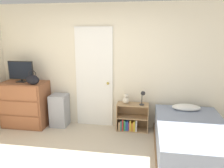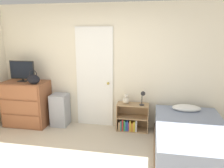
{
  "view_description": "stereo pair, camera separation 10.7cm",
  "coord_description": "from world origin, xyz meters",
  "px_view_note": "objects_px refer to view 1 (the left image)",
  "views": [
    {
      "loc": [
        0.93,
        -2.39,
        2.0
      ],
      "look_at": [
        0.27,
        1.75,
        0.99
      ],
      "focal_mm": 35.0,
      "sensor_mm": 36.0,
      "label": 1
    },
    {
      "loc": [
        1.04,
        -2.37,
        2.0
      ],
      "look_at": [
        0.27,
        1.75,
        0.99
      ],
      "focal_mm": 35.0,
      "sensor_mm": 36.0,
      "label": 2
    }
  ],
  "objects_px": {
    "handbag": "(33,80)",
    "teddy_bear": "(126,99)",
    "tv": "(21,71)",
    "bookshelf": "(131,120)",
    "desk_lamp": "(143,95)",
    "bed": "(192,139)",
    "storage_bin": "(60,110)",
    "dresser": "(26,104)"
  },
  "relations": [
    {
      "from": "storage_bin",
      "to": "tv",
      "type": "bearing_deg",
      "value": -174.08
    },
    {
      "from": "dresser",
      "to": "bookshelf",
      "type": "height_order",
      "value": "dresser"
    },
    {
      "from": "storage_bin",
      "to": "bed",
      "type": "distance_m",
      "value": 2.7
    },
    {
      "from": "desk_lamp",
      "to": "bed",
      "type": "height_order",
      "value": "desk_lamp"
    },
    {
      "from": "dresser",
      "to": "bed",
      "type": "xyz_separation_m",
      "value": [
        3.31,
        -0.67,
        -0.21
      ]
    },
    {
      "from": "dresser",
      "to": "tv",
      "type": "relative_size",
      "value": 1.76
    },
    {
      "from": "tv",
      "to": "storage_bin",
      "type": "bearing_deg",
      "value": 5.92
    },
    {
      "from": "teddy_bear",
      "to": "handbag",
      "type": "bearing_deg",
      "value": -170.83
    },
    {
      "from": "dresser",
      "to": "bed",
      "type": "bearing_deg",
      "value": -11.36
    },
    {
      "from": "handbag",
      "to": "teddy_bear",
      "type": "height_order",
      "value": "handbag"
    },
    {
      "from": "handbag",
      "to": "teddy_bear",
      "type": "relative_size",
      "value": 1.38
    },
    {
      "from": "storage_bin",
      "to": "bed",
      "type": "xyz_separation_m",
      "value": [
        2.59,
        -0.76,
        -0.07
      ]
    },
    {
      "from": "bed",
      "to": "bookshelf",
      "type": "bearing_deg",
      "value": 143.1
    },
    {
      "from": "tv",
      "to": "desk_lamp",
      "type": "bearing_deg",
      "value": 1.55
    },
    {
      "from": "bookshelf",
      "to": "teddy_bear",
      "type": "height_order",
      "value": "teddy_bear"
    },
    {
      "from": "handbag",
      "to": "bookshelf",
      "type": "height_order",
      "value": "handbag"
    },
    {
      "from": "desk_lamp",
      "to": "bed",
      "type": "relative_size",
      "value": 0.15
    },
    {
      "from": "bookshelf",
      "to": "desk_lamp",
      "type": "bearing_deg",
      "value": -9.85
    },
    {
      "from": "tv",
      "to": "bookshelf",
      "type": "xyz_separation_m",
      "value": [
        2.3,
        0.11,
        -0.98
      ]
    },
    {
      "from": "storage_bin",
      "to": "handbag",
      "type": "bearing_deg",
      "value": -146.9
    },
    {
      "from": "handbag",
      "to": "teddy_bear",
      "type": "xyz_separation_m",
      "value": [
        1.84,
        0.3,
        -0.41
      ]
    },
    {
      "from": "dresser",
      "to": "desk_lamp",
      "type": "relative_size",
      "value": 3.31
    },
    {
      "from": "tv",
      "to": "teddy_bear",
      "type": "bearing_deg",
      "value": 2.83
    },
    {
      "from": "teddy_bear",
      "to": "storage_bin",
      "type": "bearing_deg",
      "value": -178.83
    },
    {
      "from": "dresser",
      "to": "bookshelf",
      "type": "relative_size",
      "value": 1.49
    },
    {
      "from": "bookshelf",
      "to": "dresser",
      "type": "bearing_deg",
      "value": -176.73
    },
    {
      "from": "teddy_bear",
      "to": "desk_lamp",
      "type": "bearing_deg",
      "value": -6.73
    },
    {
      "from": "tv",
      "to": "handbag",
      "type": "xyz_separation_m",
      "value": [
        0.36,
        -0.19,
        -0.13
      ]
    },
    {
      "from": "bed",
      "to": "tv",
      "type": "bearing_deg",
      "value": 168.47
    },
    {
      "from": "bookshelf",
      "to": "bed",
      "type": "bearing_deg",
      "value": -36.9
    },
    {
      "from": "tv",
      "to": "bookshelf",
      "type": "relative_size",
      "value": 0.85
    },
    {
      "from": "tv",
      "to": "handbag",
      "type": "relative_size",
      "value": 1.86
    },
    {
      "from": "bookshelf",
      "to": "desk_lamp",
      "type": "distance_m",
      "value": 0.6
    },
    {
      "from": "teddy_bear",
      "to": "dresser",
      "type": "bearing_deg",
      "value": -176.56
    },
    {
      "from": "handbag",
      "to": "tv",
      "type": "bearing_deg",
      "value": 152.1
    },
    {
      "from": "bookshelf",
      "to": "teddy_bear",
      "type": "xyz_separation_m",
      "value": [
        -0.11,
        0.0,
        0.44
      ]
    },
    {
      "from": "tv",
      "to": "dresser",
      "type": "bearing_deg",
      "value": -22.23
    },
    {
      "from": "storage_bin",
      "to": "bookshelf",
      "type": "relative_size",
      "value": 1.07
    },
    {
      "from": "desk_lamp",
      "to": "bed",
      "type": "xyz_separation_m",
      "value": [
        0.83,
        -0.75,
        -0.5
      ]
    },
    {
      "from": "handbag",
      "to": "bookshelf",
      "type": "bearing_deg",
      "value": 8.67
    },
    {
      "from": "storage_bin",
      "to": "bed",
      "type": "height_order",
      "value": "storage_bin"
    },
    {
      "from": "bookshelf",
      "to": "bed",
      "type": "distance_m",
      "value": 1.32
    }
  ]
}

